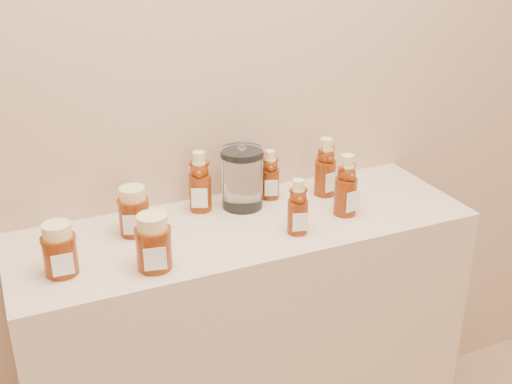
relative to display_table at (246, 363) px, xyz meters
name	(u,v)px	position (x,y,z in m)	size (l,w,h in m)	color
wall_back	(214,35)	(0.00, 0.20, 0.90)	(3.50, 0.02, 2.70)	tan
display_table	(246,363)	(0.00, 0.00, 0.00)	(1.20, 0.40, 0.90)	#C7AE91
bear_bottle_back_left	(200,177)	(-0.08, 0.13, 0.54)	(0.06, 0.06, 0.19)	#5E1E07
bear_bottle_back_mid	(270,171)	(0.13, 0.12, 0.53)	(0.05, 0.05, 0.16)	#5E1E07
bear_bottle_back_right	(326,163)	(0.28, 0.08, 0.54)	(0.06, 0.06, 0.19)	#5E1E07
bear_bottle_front_left	(298,203)	(0.10, -0.10, 0.53)	(0.06, 0.06, 0.16)	#5E1E07
bear_bottle_front_right	(346,181)	(0.27, -0.05, 0.54)	(0.06, 0.06, 0.19)	#5E1E07
honey_jar_left	(59,249)	(-0.47, -0.06, 0.51)	(0.08, 0.08, 0.12)	#5E1E07
honey_jar_back	(134,211)	(-0.27, 0.07, 0.51)	(0.08, 0.08, 0.12)	#5E1E07
honey_jar_front	(153,242)	(-0.27, -0.12, 0.52)	(0.08, 0.08, 0.13)	#5E1E07
glass_canister	(242,176)	(0.03, 0.10, 0.54)	(0.12, 0.12, 0.18)	white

